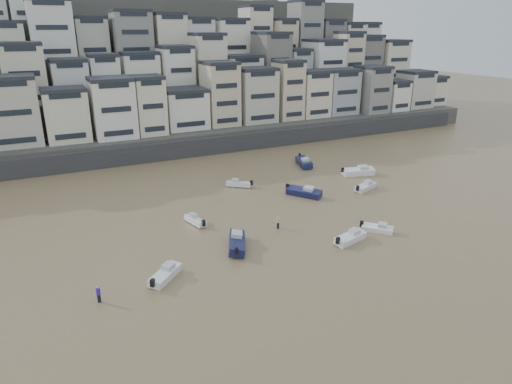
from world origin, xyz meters
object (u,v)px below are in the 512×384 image
boat_a (350,237)px  person_pink (278,222)px  boat_i (304,161)px  boat_g (358,170)px  boat_b (378,228)px  boat_c (237,241)px  person_blue (98,294)px  boat_j (165,273)px  boat_d (366,186)px  boat_h (239,183)px  boat_f (195,220)px  boat_e (304,191)px

boat_a → person_pink: (-5.99, 7.33, 0.18)m
boat_i → boat_g: bearing=47.5°
boat_a → boat_b: 4.91m
boat_c → boat_i: size_ratio=0.96×
boat_a → boat_b: size_ratio=1.19×
boat_g → person_pink: person_pink is taller
boat_b → person_blue: bearing=-131.0°
boat_b → person_blue: 34.23m
boat_b → person_pink: person_pink is taller
boat_i → boat_j: (-34.61, -28.52, -0.20)m
boat_d → boat_h: boat_d is taller
boat_d → boat_j: (-36.29, -12.60, 0.00)m
boat_c → boat_h: boat_c is taller
boat_c → boat_f: (-2.07, 8.90, -0.27)m
boat_c → boat_j: 10.06m
boat_b → boat_a: bearing=-123.2°
boat_c → boat_i: 35.65m
boat_e → boat_f: 18.63m
boat_b → boat_c: boat_c is taller
boat_e → boat_h: bearing=-174.3°
boat_g → boat_h: 21.70m
boat_a → boat_j: boat_a is taller
person_blue → boat_g: bearing=23.7°
boat_f → boat_g: bearing=-90.8°
boat_a → boat_i: size_ratio=0.79×
boat_g → boat_h: size_ratio=1.39×
boat_f → person_blue: size_ratio=2.41×
boat_c → boat_g: size_ratio=0.99×
boat_h → boat_j: boat_j is taller
boat_h → boat_c: bearing=103.5°
boat_e → boat_b: bearing=-28.9°
boat_d → person_pink: 20.84m
boat_b → boat_i: boat_i is taller
boat_a → boat_f: bearing=123.3°
boat_g → boat_j: size_ratio=1.25×
boat_f → person_pink: person_pink is taller
boat_c → boat_i: (25.06, 25.35, 0.03)m
boat_a → boat_c: (-13.02, 4.64, 0.16)m
boat_a → boat_f: boat_a is taller
boat_c → boat_h: 21.94m
boat_g → boat_i: 10.73m
boat_b → boat_g: 23.73m
person_pink → person_blue: bearing=-162.9°
boat_e → boat_g: boat_g is taller
boat_b → boat_j: bearing=-133.6°
boat_a → boat_g: 27.22m
boat_g → person_blue: bearing=-141.1°
boat_e → boat_j: 29.75m
boat_f → boat_c: bearing=179.8°
boat_a → boat_e: bearing=63.3°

